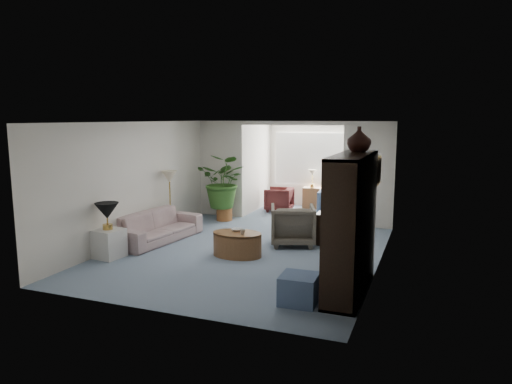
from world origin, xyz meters
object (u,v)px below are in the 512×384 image
at_px(floor_lamp, 169,177).
at_px(cabinet_urn, 359,139).
at_px(table_lamp, 107,211).
at_px(ottoman, 299,289).
at_px(entertainment_cabinet, 351,224).
at_px(coffee_cup, 242,232).
at_px(sunroom_chair_blue, 332,203).
at_px(sunroom_chair_maroon, 279,199).
at_px(side_table_dark, 329,229).
at_px(wingback_chair, 293,225).
at_px(end_table, 109,243).
at_px(framed_picture, 378,171).
at_px(sunroom_table, 312,198).
at_px(sofa, 158,226).
at_px(plant_pot, 224,214).
at_px(coffee_table, 237,244).
at_px(coffee_bowl, 237,230).

xyz_separation_m(floor_lamp, cabinet_urn, (4.53, -1.92, 1.01)).
bearing_deg(table_lamp, ottoman, -12.30).
bearing_deg(entertainment_cabinet, ottoman, -129.10).
bearing_deg(ottoman, coffee_cup, 132.54).
xyz_separation_m(coffee_cup, sunroom_chair_blue, (0.75, 4.47, -0.17)).
bearing_deg(sunroom_chair_maroon, side_table_dark, 30.44).
relative_size(wingback_chair, sunroom_chair_blue, 1.23).
bearing_deg(coffee_cup, floor_lamp, 149.14).
distance_m(table_lamp, entertainment_cabinet, 4.49).
relative_size(end_table, wingback_chair, 0.60).
height_order(framed_picture, cabinet_urn, cabinet_urn).
bearing_deg(sunroom_chair_maroon, ottoman, 16.06).
height_order(table_lamp, cabinet_urn, cabinet_urn).
height_order(ottoman, sunroom_table, sunroom_table).
height_order(framed_picture, sofa, framed_picture).
xyz_separation_m(table_lamp, floor_lamp, (-0.04, 2.28, 0.36)).
bearing_deg(ottoman, sunroom_chair_blue, 97.47).
relative_size(framed_picture, plant_pot, 1.25).
height_order(sofa, cabinet_urn, cabinet_urn).
relative_size(floor_lamp, ottoman, 0.70).
relative_size(coffee_table, sunroom_table, 1.57).
height_order(coffee_table, cabinet_urn, cabinet_urn).
bearing_deg(cabinet_urn, coffee_bowl, 163.54).
bearing_deg(ottoman, side_table_dark, 94.68).
xyz_separation_m(coffee_table, cabinet_urn, (2.29, -0.59, 2.03)).
bearing_deg(floor_lamp, plant_pot, 63.42).
distance_m(cabinet_urn, sunroom_chair_maroon, 6.06).
bearing_deg(table_lamp, framed_picture, 12.97).
bearing_deg(cabinet_urn, coffee_cup, 167.06).
distance_m(sofa, cabinet_urn, 4.81).
height_order(wingback_chair, ottoman, wingback_chair).
height_order(framed_picture, plant_pot, framed_picture).
xyz_separation_m(framed_picture, coffee_bowl, (-2.57, -0.04, -1.23)).
relative_size(framed_picture, sunroom_table, 0.83).
xyz_separation_m(framed_picture, sofa, (-4.52, 0.26, -1.39)).
relative_size(end_table, sunroom_table, 0.89).
bearing_deg(cabinet_urn, floor_lamp, 157.05).
relative_size(coffee_table, coffee_bowl, 4.88).
height_order(sofa, sunroom_table, sofa).
bearing_deg(coffee_bowl, framed_picture, 0.80).
relative_size(wingback_chair, plant_pot, 2.25).
bearing_deg(cabinet_urn, sunroom_table, 110.52).
bearing_deg(sunroom_table, coffee_cup, -90.03).
bearing_deg(framed_picture, sunroom_chair_blue, 110.91).
height_order(end_table, entertainment_cabinet, entertainment_cabinet).
bearing_deg(entertainment_cabinet, side_table_dark, 108.43).
bearing_deg(sunroom_chair_blue, table_lamp, 145.35).
distance_m(table_lamp, wingback_chair, 3.64).
distance_m(ottoman, sunroom_table, 7.10).
distance_m(framed_picture, sunroom_chair_maroon, 5.44).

